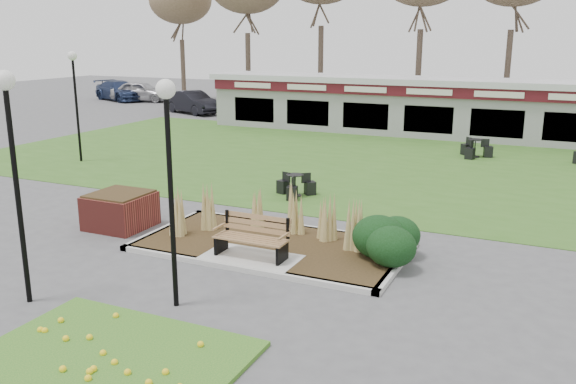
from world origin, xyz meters
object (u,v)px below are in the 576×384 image
at_px(park_bench, 253,236).
at_px(brick_planter, 120,210).
at_px(lamp_post_near_right, 168,145).
at_px(lamp_post_far_left, 74,82).
at_px(car_silver, 141,91).
at_px(bistro_set_a, 295,189).
at_px(food_pavilion, 435,107).
at_px(lamp_post_near_left, 11,137).
at_px(car_black, 193,102).
at_px(car_blue, 120,91).
at_px(bistro_set_d, 475,151).

bearing_deg(park_bench, brick_planter, 170.31).
xyz_separation_m(lamp_post_near_right, lamp_post_far_left, (-11.43, 9.75, 0.10)).
bearing_deg(car_silver, bistro_set_a, -146.99).
distance_m(food_pavilion, lamp_post_near_left, 23.71).
xyz_separation_m(lamp_post_far_left, car_black, (-4.58, 15.16, -2.47)).
relative_size(lamp_post_near_left, car_black, 0.99).
height_order(food_pavilion, car_blue, food_pavilion).
bearing_deg(lamp_post_near_right, car_blue, 131.19).
xyz_separation_m(park_bench, lamp_post_near_right, (-0.22, -2.71, 2.52)).
xyz_separation_m(food_pavilion, lamp_post_near_left, (-2.90, -23.46, 1.74)).
xyz_separation_m(car_silver, car_blue, (-2.06, 0.00, -0.02)).
height_order(bistro_set_a, car_blue, car_blue).
relative_size(bistro_set_a, car_black, 0.29).
distance_m(park_bench, brick_planter, 4.47).
xyz_separation_m(brick_planter, lamp_post_near_left, (1.50, -4.50, 2.74)).
bearing_deg(bistro_set_a, car_blue, 139.27).
bearing_deg(car_black, bistro_set_a, -116.74).
xyz_separation_m(lamp_post_near_right, car_black, (-16.01, 24.91, -2.37)).
bearing_deg(food_pavilion, park_bench, -90.00).
bearing_deg(brick_planter, lamp_post_near_right, -39.63).
height_order(brick_planter, car_black, car_black).
bearing_deg(bistro_set_a, car_silver, 136.77).
relative_size(lamp_post_near_right, car_silver, 0.93).
xyz_separation_m(lamp_post_near_right, bistro_set_a, (-1.25, 8.34, -2.85)).
distance_m(lamp_post_near_left, lamp_post_far_left, 13.89).
relative_size(brick_planter, bistro_set_a, 1.17).
bearing_deg(bistro_set_d, bistro_set_a, -115.25).
relative_size(bistro_set_a, car_silver, 0.28).
relative_size(park_bench, car_black, 0.38).
height_order(food_pavilion, lamp_post_far_left, lamp_post_far_left).
bearing_deg(car_black, bistro_set_d, -90.13).
bearing_deg(park_bench, car_black, 126.17).
bearing_deg(car_silver, car_black, -134.29).
bearing_deg(brick_planter, bistro_set_a, 59.03).
distance_m(lamp_post_near_right, lamp_post_far_left, 15.03).
xyz_separation_m(brick_planter, car_black, (-11.83, 21.45, 0.26)).
distance_m(bistro_set_a, car_black, 22.20).
distance_m(brick_planter, car_black, 24.50).
bearing_deg(lamp_post_near_right, bistro_set_d, 80.19).
height_order(lamp_post_near_right, car_black, lamp_post_near_right).
xyz_separation_m(bistro_set_d, car_black, (-19.01, 7.57, 0.47)).
xyz_separation_m(food_pavilion, lamp_post_near_right, (-0.22, -22.42, 1.63)).
bearing_deg(lamp_post_far_left, car_silver, 121.93).
distance_m(lamp_post_far_left, bistro_set_a, 10.70).
bearing_deg(park_bench, car_silver, 131.83).
bearing_deg(car_black, car_silver, 81.04).
bearing_deg(park_bench, lamp_post_near_right, -94.67).
distance_m(park_bench, car_black, 27.51).
height_order(bistro_set_d, car_blue, car_blue).
height_order(bistro_set_a, car_black, car_black).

